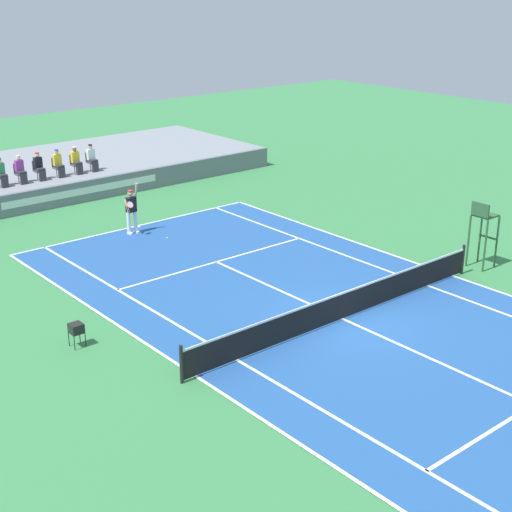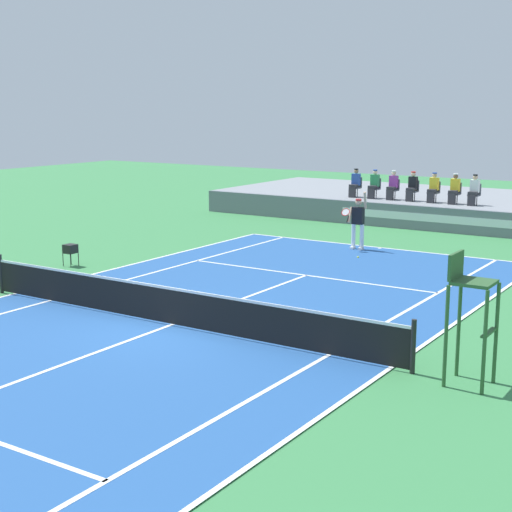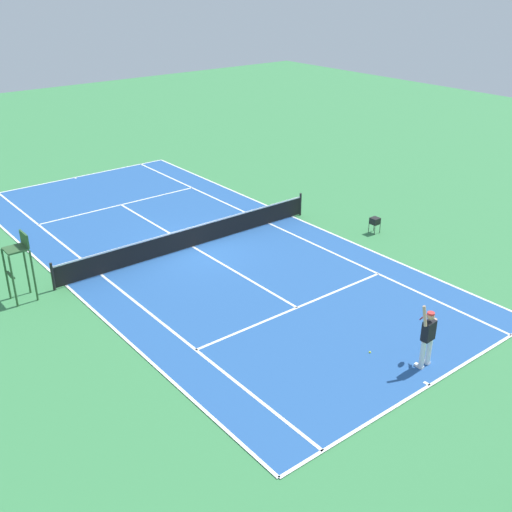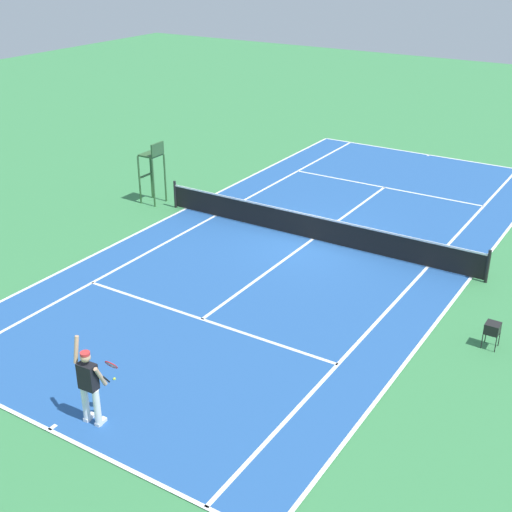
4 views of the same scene
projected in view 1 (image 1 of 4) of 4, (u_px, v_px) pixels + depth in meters
ground_plane at (343, 320)px, 23.16m from camera, size 80.00×80.00×0.00m
court at (343, 320)px, 23.15m from camera, size 11.08×23.88×0.03m
net at (344, 304)px, 22.98m from camera, size 11.98×0.10×1.07m
barrier_wall at (82, 192)px, 34.93m from camera, size 22.20×0.25×1.00m
bleacher_platform at (41, 174)px, 38.03m from camera, size 22.20×8.37×1.00m
spectator_seated_1 at (1, 173)px, 33.68m from camera, size 0.44×0.60×1.27m
spectator_seated_2 at (20, 170)px, 34.21m from camera, size 0.44×0.60×1.27m
spectator_seated_3 at (39, 167)px, 34.75m from camera, size 0.44×0.60×1.27m
spectator_seated_4 at (58, 164)px, 35.32m from camera, size 0.44×0.60×1.27m
spectator_seated_5 at (76, 161)px, 35.87m from camera, size 0.44×0.60×1.27m
spectator_seated_6 at (92, 158)px, 36.36m from camera, size 0.44×0.60×1.27m
tennis_player at (131, 210)px, 30.49m from camera, size 0.76×0.65×2.08m
tennis_ball at (167, 238)px, 30.24m from camera, size 0.07×0.07×0.07m
umpire_chair at (483, 226)px, 26.80m from camera, size 0.77×0.77×2.44m
ball_hopper at (76, 328)px, 21.32m from camera, size 0.36×0.36×0.70m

